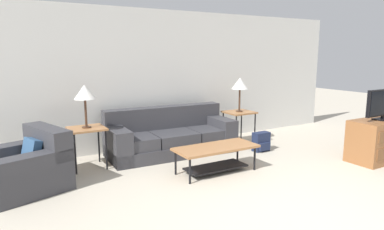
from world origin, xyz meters
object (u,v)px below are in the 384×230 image
(table_lamp_left, at_px, (85,93))
(coffee_table, at_px, (216,153))
(television, at_px, (384,103))
(side_table_right, at_px, (239,115))
(couch, at_px, (171,137))
(tv_console, at_px, (381,140))
(armchair, at_px, (27,168))
(side_table_left, at_px, (87,132))
(backpack, at_px, (261,142))
(table_lamp_right, at_px, (240,84))

(table_lamp_left, bearing_deg, coffee_table, -35.97)
(table_lamp_left, xyz_separation_m, television, (4.39, -2.07, -0.22))
(side_table_right, bearing_deg, couch, 177.01)
(coffee_table, bearing_deg, table_lamp_left, 144.03)
(tv_console, xyz_separation_m, television, (0.00, 0.00, 0.62))
(armchair, relative_size, side_table_left, 1.85)
(coffee_table, relative_size, backpack, 3.62)
(couch, xyz_separation_m, armchair, (-2.40, -0.54, -0.01))
(couch, distance_m, armchair, 2.46)
(side_table_right, xyz_separation_m, television, (1.40, -2.07, 0.39))
(couch, height_order, backpack, couch)
(side_table_right, bearing_deg, tv_console, -55.86)
(coffee_table, bearing_deg, table_lamp_right, 41.20)
(table_lamp_right, bearing_deg, television, -55.85)
(tv_console, distance_m, television, 0.62)
(couch, relative_size, table_lamp_left, 3.44)
(side_table_left, height_order, table_lamp_right, table_lamp_right)
(armchair, height_order, side_table_right, armchair)
(side_table_left, relative_size, backpack, 1.84)
(table_lamp_right, bearing_deg, table_lamp_left, 180.00)
(armchair, distance_m, table_lamp_right, 4.02)
(tv_console, bearing_deg, television, 90.00)
(side_table_right, distance_m, backpack, 0.77)
(side_table_left, relative_size, tv_console, 0.56)
(side_table_left, xyz_separation_m, table_lamp_right, (2.98, -0.00, 0.61))
(table_lamp_right, relative_size, tv_console, 0.57)
(table_lamp_left, relative_size, tv_console, 0.57)
(side_table_left, bearing_deg, couch, 2.99)
(side_table_left, distance_m, television, 4.87)
(television, bearing_deg, side_table_right, 124.15)
(armchair, xyz_separation_m, side_table_left, (0.91, 0.46, 0.29))
(couch, distance_m, side_table_right, 1.52)
(table_lamp_left, relative_size, table_lamp_right, 1.00)
(side_table_right, bearing_deg, television, -55.85)
(side_table_left, bearing_deg, backpack, -12.15)
(armchair, height_order, side_table_left, armchair)
(television, bearing_deg, armchair, 163.09)
(couch, bearing_deg, side_table_left, -177.01)
(armchair, bearing_deg, television, -16.91)
(side_table_right, relative_size, table_lamp_left, 0.97)
(armchair, relative_size, side_table_right, 1.85)
(coffee_table, height_order, table_lamp_right, table_lamp_right)
(couch, relative_size, tv_console, 1.97)
(tv_console, bearing_deg, table_lamp_left, 154.74)
(armchair, distance_m, television, 5.57)
(couch, distance_m, side_table_left, 1.52)
(couch, bearing_deg, table_lamp_right, -2.99)
(armchair, xyz_separation_m, tv_console, (5.29, -1.61, 0.06))
(television, distance_m, backpack, 2.14)
(couch, xyz_separation_m, television, (2.89, -2.15, 0.68))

